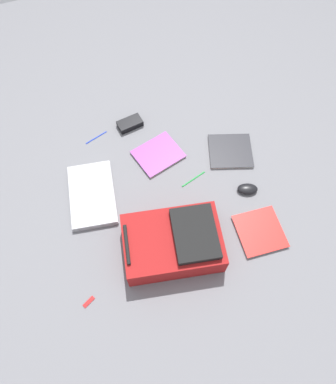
{
  "coord_description": "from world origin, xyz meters",
  "views": [
    {
      "loc": [
        -0.84,
        0.26,
        1.68
      ],
      "look_at": [
        -0.03,
        -0.03,
        0.02
      ],
      "focal_mm": 34.76,
      "sensor_mm": 36.0,
      "label": 1
    }
  ],
  "objects_px": {
    "backpack": "(174,243)",
    "usb_stick": "(89,302)",
    "book_red": "(260,232)",
    "pen_blue": "(96,137)",
    "laptop": "(92,195)",
    "pen_black": "(193,179)",
    "book_blue": "(158,154)",
    "book_comic": "(230,151)",
    "computer_mouse": "(247,189)",
    "power_brick": "(130,124)"
  },
  "relations": [
    {
      "from": "backpack",
      "to": "usb_stick",
      "type": "relative_size",
      "value": 8.48
    },
    {
      "from": "book_red",
      "to": "pen_blue",
      "type": "height_order",
      "value": "book_red"
    },
    {
      "from": "laptop",
      "to": "pen_black",
      "type": "bearing_deg",
      "value": -99.25
    },
    {
      "from": "book_blue",
      "to": "pen_black",
      "type": "distance_m",
      "value": 0.24
    },
    {
      "from": "book_comic",
      "to": "computer_mouse",
      "type": "relative_size",
      "value": 2.77
    },
    {
      "from": "computer_mouse",
      "to": "backpack",
      "type": "bearing_deg",
      "value": 128.88
    },
    {
      "from": "laptop",
      "to": "book_comic",
      "type": "height_order",
      "value": "laptop"
    },
    {
      "from": "book_red",
      "to": "computer_mouse",
      "type": "height_order",
      "value": "computer_mouse"
    },
    {
      "from": "book_red",
      "to": "pen_black",
      "type": "height_order",
      "value": "book_red"
    },
    {
      "from": "backpack",
      "to": "book_red",
      "type": "relative_size",
      "value": 2.06
    },
    {
      "from": "book_red",
      "to": "pen_black",
      "type": "bearing_deg",
      "value": 26.39
    },
    {
      "from": "book_blue",
      "to": "pen_black",
      "type": "relative_size",
      "value": 1.88
    },
    {
      "from": "pen_blue",
      "to": "computer_mouse",
      "type": "bearing_deg",
      "value": -132.51
    },
    {
      "from": "laptop",
      "to": "book_comic",
      "type": "xyz_separation_m",
      "value": [
        0.0,
        -0.76,
        -0.01
      ]
    },
    {
      "from": "power_brick",
      "to": "pen_black",
      "type": "xyz_separation_m",
      "value": [
        -0.44,
        -0.2,
        -0.01
      ]
    },
    {
      "from": "book_blue",
      "to": "computer_mouse",
      "type": "xyz_separation_m",
      "value": [
        -0.36,
        -0.35,
        0.01
      ]
    },
    {
      "from": "usb_stick",
      "to": "book_blue",
      "type": "bearing_deg",
      "value": -41.22
    },
    {
      "from": "backpack",
      "to": "book_red",
      "type": "distance_m",
      "value": 0.42
    },
    {
      "from": "book_comic",
      "to": "pen_black",
      "type": "xyz_separation_m",
      "value": [
        -0.09,
        0.25,
        -0.0
      ]
    },
    {
      "from": "power_brick",
      "to": "book_red",
      "type": "bearing_deg",
      "value": -154.47
    },
    {
      "from": "book_red",
      "to": "book_comic",
      "type": "height_order",
      "value": "book_red"
    },
    {
      "from": "computer_mouse",
      "to": "usb_stick",
      "type": "xyz_separation_m",
      "value": [
        -0.26,
        0.9,
        -0.01
      ]
    },
    {
      "from": "laptop",
      "to": "book_red",
      "type": "xyz_separation_m",
      "value": [
        -0.46,
        -0.7,
        -0.01
      ]
    },
    {
      "from": "backpack",
      "to": "power_brick",
      "type": "height_order",
      "value": "backpack"
    },
    {
      "from": "computer_mouse",
      "to": "pen_black",
      "type": "relative_size",
      "value": 0.7
    },
    {
      "from": "backpack",
      "to": "laptop",
      "type": "xyz_separation_m",
      "value": [
        0.4,
        0.29,
        -0.06
      ]
    },
    {
      "from": "pen_black",
      "to": "pen_blue",
      "type": "xyz_separation_m",
      "value": [
        0.43,
        0.4,
        -0.0
      ]
    },
    {
      "from": "book_comic",
      "to": "pen_blue",
      "type": "xyz_separation_m",
      "value": [
        0.34,
        0.65,
        -0.0
      ]
    },
    {
      "from": "backpack",
      "to": "pen_black",
      "type": "bearing_deg",
      "value": -35.7
    },
    {
      "from": "laptop",
      "to": "pen_black",
      "type": "height_order",
      "value": "laptop"
    },
    {
      "from": "backpack",
      "to": "laptop",
      "type": "relative_size",
      "value": 1.26
    },
    {
      "from": "pen_black",
      "to": "usb_stick",
      "type": "bearing_deg",
      "value": 122.11
    },
    {
      "from": "backpack",
      "to": "pen_black",
      "type": "relative_size",
      "value": 3.31
    },
    {
      "from": "book_blue",
      "to": "usb_stick",
      "type": "distance_m",
      "value": 0.82
    },
    {
      "from": "pen_blue",
      "to": "backpack",
      "type": "bearing_deg",
      "value": -166.41
    },
    {
      "from": "backpack",
      "to": "book_comic",
      "type": "relative_size",
      "value": 1.72
    },
    {
      "from": "book_blue",
      "to": "pen_blue",
      "type": "relative_size",
      "value": 2.07
    },
    {
      "from": "computer_mouse",
      "to": "pen_blue",
      "type": "relative_size",
      "value": 0.76
    },
    {
      "from": "power_brick",
      "to": "laptop",
      "type": "bearing_deg",
      "value": 138.91
    },
    {
      "from": "book_red",
      "to": "pen_black",
      "type": "xyz_separation_m",
      "value": [
        0.38,
        0.19,
        -0.0
      ]
    },
    {
      "from": "laptop",
      "to": "power_brick",
      "type": "xyz_separation_m",
      "value": [
        0.36,
        -0.31,
        0.0
      ]
    },
    {
      "from": "book_blue",
      "to": "computer_mouse",
      "type": "relative_size",
      "value": 2.7
    },
    {
      "from": "laptop",
      "to": "book_red",
      "type": "relative_size",
      "value": 1.64
    },
    {
      "from": "book_red",
      "to": "pen_black",
      "type": "relative_size",
      "value": 1.61
    },
    {
      "from": "book_red",
      "to": "computer_mouse",
      "type": "distance_m",
      "value": 0.23
    },
    {
      "from": "computer_mouse",
      "to": "power_brick",
      "type": "relative_size",
      "value": 0.76
    },
    {
      "from": "laptop",
      "to": "usb_stick",
      "type": "xyz_separation_m",
      "value": [
        -0.5,
        0.15,
        -0.01
      ]
    },
    {
      "from": "backpack",
      "to": "usb_stick",
      "type": "bearing_deg",
      "value": 103.33
    },
    {
      "from": "pen_black",
      "to": "usb_stick",
      "type": "height_order",
      "value": "same"
    },
    {
      "from": "book_blue",
      "to": "book_comic",
      "type": "bearing_deg",
      "value": -107.08
    }
  ]
}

